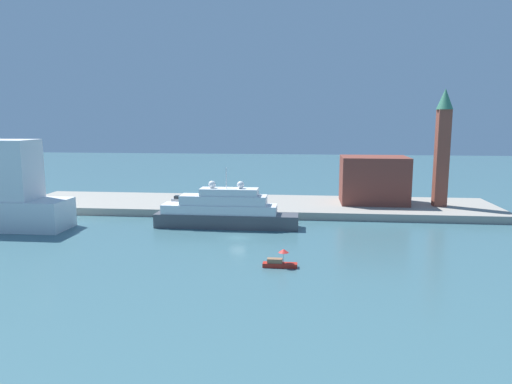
% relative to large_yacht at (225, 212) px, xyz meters
% --- Properties ---
extents(ground, '(400.00, 400.00, 0.00)m').
position_rel_large_yacht_xyz_m(ground, '(3.75, -7.96, -3.10)').
color(ground, '#3D6670').
extents(quay_dock, '(110.00, 22.62, 1.64)m').
position_rel_large_yacht_xyz_m(quay_dock, '(3.75, 19.35, -2.28)').
color(quay_dock, gray).
rests_on(quay_dock, ground).
extents(large_yacht, '(28.04, 4.91, 11.74)m').
position_rel_large_yacht_xyz_m(large_yacht, '(0.00, 0.00, 0.00)').
color(large_yacht, '#4C4C51').
rests_on(large_yacht, ground).
extents(small_motorboat, '(4.97, 1.48, 2.72)m').
position_rel_large_yacht_xyz_m(small_motorboat, '(12.11, -24.16, -2.28)').
color(small_motorboat, '#B22319').
rests_on(small_motorboat, ground).
extents(harbor_building, '(15.04, 11.06, 10.81)m').
position_rel_large_yacht_xyz_m(harbor_building, '(31.44, 21.37, 3.94)').
color(harbor_building, brown).
rests_on(harbor_building, quay_dock).
extents(bell_tower, '(3.57, 3.57, 25.99)m').
position_rel_large_yacht_xyz_m(bell_tower, '(45.69, 18.90, 12.69)').
color(bell_tower, brown).
rests_on(bell_tower, quay_dock).
extents(parked_car, '(4.23, 1.74, 1.53)m').
position_rel_large_yacht_xyz_m(parked_car, '(-13.52, 17.68, -0.81)').
color(parked_car, silver).
rests_on(parked_car, quay_dock).
extents(person_figure, '(0.36, 0.36, 1.73)m').
position_rel_large_yacht_xyz_m(person_figure, '(-8.00, 11.01, -0.66)').
color(person_figure, maroon).
rests_on(person_figure, quay_dock).
extents(mooring_bollard, '(0.38, 0.38, 0.90)m').
position_rel_large_yacht_xyz_m(mooring_bollard, '(6.49, 8.85, -1.02)').
color(mooring_bollard, black).
rests_on(mooring_bollard, quay_dock).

